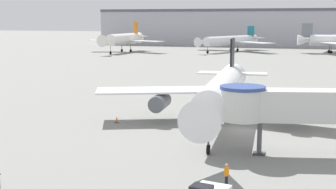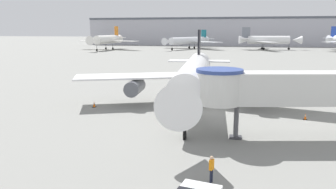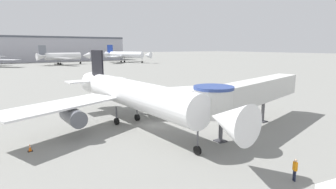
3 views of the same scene
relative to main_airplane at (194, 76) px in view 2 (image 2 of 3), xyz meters
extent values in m
plane|color=gray|center=(2.21, -1.36, -4.08)|extent=(800.00, 800.00, 0.00)
cylinder|color=white|center=(0.06, -0.79, 0.13)|extent=(5.15, 22.53, 3.50)
cone|color=white|center=(1.14, -15.24, 0.13)|extent=(3.78, 4.10, 3.50)
cone|color=white|center=(-0.86, 11.57, 0.13)|extent=(3.88, 5.50, 3.50)
cube|color=white|center=(-8.82, 1.37, -0.48)|extent=(14.76, 9.92, 0.22)
cube|color=white|center=(8.52, 2.67, -0.48)|extent=(14.68, 8.18, 0.22)
cube|color=black|center=(-0.84, 11.31, 3.28)|extent=(0.54, 4.09, 4.55)
cube|color=white|center=(-0.88, 11.83, 0.75)|extent=(9.63, 3.56, 0.18)
cylinder|color=#565960|center=(-7.61, 0.16, -1.69)|extent=(2.22, 4.22, 1.92)
cylinder|color=#565960|center=(7.51, 1.29, -1.69)|extent=(2.22, 4.22, 1.92)
cylinder|color=#4C4C51|center=(0.87, -11.65, -2.62)|extent=(0.18, 0.18, 2.01)
cylinder|color=black|center=(0.87, -11.65, -3.63)|extent=(0.33, 0.92, 0.90)
cylinder|color=#4C4C51|center=(-1.72, 1.88, -2.62)|extent=(0.22, 0.22, 2.01)
cylinder|color=black|center=(-1.72, 1.88, -3.63)|extent=(0.47, 0.93, 0.90)
cylinder|color=#4C4C51|center=(1.42, 2.11, -2.62)|extent=(0.22, 0.22, 2.01)
cylinder|color=black|center=(1.42, 2.11, -3.63)|extent=(0.47, 0.93, 0.90)
cube|color=silver|center=(13.61, -8.33, 0.50)|extent=(20.35, 7.06, 2.80)
cylinder|color=silver|center=(3.72, -10.60, 0.50)|extent=(3.90, 3.90, 2.80)
cylinder|color=navy|center=(3.72, -10.60, 2.05)|extent=(4.10, 4.09, 0.30)
cylinder|color=#56565B|center=(5.30, -10.23, -2.49)|extent=(0.44, 0.44, 3.18)
cube|color=#333338|center=(5.30, -10.23, -4.02)|extent=(1.10, 1.10, 0.12)
cube|color=black|center=(-12.39, -1.88, -4.06)|extent=(0.46, 0.46, 0.04)
cone|color=orange|center=(-12.39, -1.88, -3.68)|extent=(0.32, 0.32, 0.72)
cylinder|color=white|center=(-12.39, -1.88, -3.59)|extent=(0.17, 0.17, 0.09)
cube|color=black|center=(12.61, -2.35, -4.06)|extent=(0.41, 0.41, 0.04)
cone|color=orange|center=(12.61, -2.35, -3.72)|extent=(0.28, 0.28, 0.64)
cylinder|color=white|center=(12.61, -2.35, -3.64)|extent=(0.15, 0.15, 0.08)
cylinder|color=#1E2338|center=(3.97, -19.49, -3.64)|extent=(0.13, 0.13, 0.87)
cylinder|color=#1E2338|center=(3.90, -19.66, -3.64)|extent=(0.13, 0.13, 0.87)
cube|color=orange|center=(3.93, -19.58, -2.86)|extent=(0.32, 0.40, 0.69)
sphere|color=tan|center=(3.93, -19.58, -2.40)|extent=(0.24, 0.24, 0.24)
cylinder|color=white|center=(-57.59, 109.54, 0.89)|extent=(5.29, 20.53, 4.11)
cone|color=white|center=(-58.41, 95.49, 0.89)|extent=(4.37, 4.76, 4.11)
cone|color=white|center=(-56.91, 121.13, 0.89)|extent=(4.47, 6.40, 4.11)
cube|color=white|center=(-65.89, 112.62, 0.17)|extent=(13.66, 8.05, 0.22)
cube|color=white|center=(-48.98, 111.64, 0.17)|extent=(13.75, 9.29, 0.22)
cube|color=orange|center=(-56.93, 120.82, 4.60)|extent=(0.47, 4.04, 5.35)
cube|color=white|center=(-56.90, 121.44, 1.61)|extent=(8.87, 3.33, 0.18)
cylinder|color=#4C4C51|center=(-58.19, 99.27, -2.35)|extent=(0.18, 0.18, 2.37)
cylinder|color=black|center=(-58.19, 99.27, -3.53)|extent=(0.32, 1.11, 1.10)
cylinder|color=#4C4C51|center=(-59.29, 112.19, -2.35)|extent=(0.22, 0.22, 2.37)
cylinder|color=black|center=(-59.29, 112.19, -3.53)|extent=(0.46, 1.12, 1.10)
cylinder|color=#4C4C51|center=(-55.59, 111.97, -2.35)|extent=(0.22, 0.22, 2.37)
cylinder|color=black|center=(-55.59, 111.97, -3.53)|extent=(0.46, 1.12, 1.10)
cone|color=silver|center=(49.68, 137.45, 0.84)|extent=(6.67, 7.33, 4.07)
cube|color=silver|center=(47.18, 123.96, 0.13)|extent=(13.41, 14.45, 0.22)
cube|color=navy|center=(49.84, 137.19, 4.50)|extent=(2.52, 3.87, 5.29)
cube|color=silver|center=(49.51, 137.71, 1.55)|extent=(9.92, 7.75, 0.18)
cylinder|color=white|center=(18.33, 128.13, 0.67)|extent=(19.95, 6.68, 3.90)
cone|color=white|center=(31.70, 130.07, 0.67)|extent=(4.81, 4.48, 3.90)
cone|color=white|center=(7.29, 126.53, 0.67)|extent=(6.36, 4.70, 3.90)
cube|color=white|center=(16.98, 119.45, -0.01)|extent=(9.97, 13.67, 0.22)
cube|color=white|center=(14.57, 136.07, -0.01)|extent=(6.87, 13.51, 0.22)
cube|color=slate|center=(7.58, 126.57, 4.18)|extent=(3.86, 0.79, 5.08)
cube|color=white|center=(7.00, 126.49, 1.35)|extent=(3.94, 9.06, 0.18)
cylinder|color=#4C4C51|center=(28.12, 129.55, -2.41)|extent=(0.18, 0.18, 2.24)
cylinder|color=black|center=(28.12, 129.55, -3.53)|extent=(1.13, 0.42, 1.10)
cylinder|color=#4C4C51|center=(16.16, 126.04, -2.41)|extent=(0.22, 0.22, 2.24)
cylinder|color=black|center=(16.16, 126.04, -3.53)|extent=(1.15, 0.55, 1.10)
cylinder|color=#4C4C51|center=(15.66, 129.52, -2.41)|extent=(0.22, 0.22, 2.24)
cylinder|color=black|center=(15.66, 129.52, -3.53)|extent=(1.15, 0.55, 1.10)
cylinder|color=silver|center=(-20.74, 125.68, 0.19)|extent=(15.06, 27.48, 3.46)
cone|color=silver|center=(-28.06, 109.67, 0.19)|extent=(4.72, 4.90, 3.46)
cone|color=silver|center=(-14.28, 139.80, 0.19)|extent=(5.30, 6.15, 3.46)
cube|color=silver|center=(-27.98, 132.53, -0.42)|extent=(15.99, 7.75, 0.22)
cube|color=silver|center=(-10.83, 124.68, -0.42)|extent=(15.41, 14.86, 0.22)
cube|color=#19707F|center=(-14.39, 139.57, 3.30)|extent=(2.25, 4.55, 4.49)
cube|color=silver|center=(-14.17, 140.04, 0.79)|extent=(10.95, 7.47, 0.18)
cylinder|color=#4C4C51|center=(-26.38, 113.35, -2.53)|extent=(0.18, 0.18, 1.99)
cylinder|color=black|center=(-26.38, 113.35, -3.53)|extent=(0.69, 1.11, 1.10)
cylinder|color=#4C4C51|center=(-20.66, 129.58, -2.53)|extent=(0.22, 0.22, 1.99)
cylinder|color=black|center=(-20.66, 129.58, -3.53)|extent=(0.82, 1.17, 1.10)
cylinder|color=#4C4C51|center=(-17.84, 128.29, -2.53)|extent=(0.22, 0.22, 1.99)
cylinder|color=black|center=(-17.84, 128.29, -3.53)|extent=(0.82, 1.17, 1.10)
cube|color=#A8A8B2|center=(-10.64, 173.64, 3.83)|extent=(159.49, 26.57, 15.81)
cube|color=#4C515B|center=(-10.64, 173.64, 12.34)|extent=(159.49, 27.10, 1.20)
camera|label=1|loc=(9.47, -52.18, 8.09)|focal=50.00mm
camera|label=2|loc=(5.44, -39.21, 5.55)|focal=35.00mm
camera|label=3|loc=(-14.45, -29.80, 6.14)|focal=28.00mm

